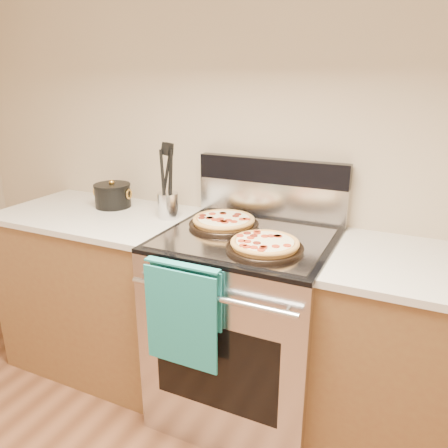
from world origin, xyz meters
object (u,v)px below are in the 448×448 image
at_px(pepperoni_pizza_back, 224,222).
at_px(utensil_crock, 168,206).
at_px(range_body, 246,328).
at_px(saucepan, 113,196).
at_px(pepperoni_pizza_front, 265,245).

relative_size(pepperoni_pizza_back, utensil_crock, 2.49).
bearing_deg(range_body, saucepan, 169.84).
relative_size(utensil_crock, saucepan, 0.68).
xyz_separation_m(range_body, saucepan, (-0.87, 0.16, 0.52)).
bearing_deg(saucepan, range_body, -10.16).
height_order(range_body, saucepan, saucepan).
relative_size(pepperoni_pizza_front, saucepan, 1.62).
distance_m(pepperoni_pizza_back, utensil_crock, 0.34).
xyz_separation_m(pepperoni_pizza_front, utensil_crock, (-0.61, 0.24, 0.03)).
distance_m(pepperoni_pizza_front, saucepan, 1.04).
bearing_deg(pepperoni_pizza_back, pepperoni_pizza_front, -35.73).
xyz_separation_m(pepperoni_pizza_front, saucepan, (-1.00, 0.29, 0.02)).
height_order(pepperoni_pizza_back, utensil_crock, utensil_crock).
bearing_deg(saucepan, utensil_crock, -6.48).
bearing_deg(range_body, pepperoni_pizza_front, -45.08).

